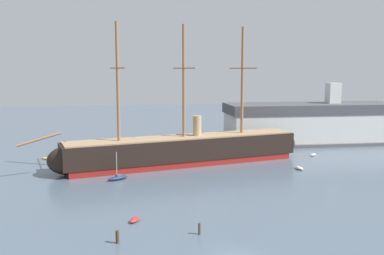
{
  "coord_description": "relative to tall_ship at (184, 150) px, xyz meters",
  "views": [
    {
      "loc": [
        -10.95,
        -41.78,
        19.46
      ],
      "look_at": [
        0.19,
        33.26,
        9.32
      ],
      "focal_mm": 40.7,
      "sensor_mm": 36.0,
      "label": 1
    }
  ],
  "objects": [
    {
      "name": "sailboat_alongside_bow",
      "position": [
        -13.25,
        -10.93,
        -2.67
      ],
      "size": [
        3.94,
        3.07,
        5.09
      ],
      "color": "#1E284C",
      "rests_on": "ground"
    },
    {
      "name": "mooring_piling_left_pair",
      "position": [
        -12.73,
        -39.66,
        -2.35
      ],
      "size": [
        0.4,
        0.4,
        1.49
      ],
      "primitive_type": "cylinder",
      "color": "#423323",
      "rests_on": "ground"
    },
    {
      "name": "dinghy_far_right",
      "position": [
        30.28,
        4.67,
        -2.84
      ],
      "size": [
        2.19,
        2.1,
        0.5
      ],
      "color": "silver",
      "rests_on": "ground"
    },
    {
      "name": "dinghy_foreground_left",
      "position": [
        -10.67,
        -32.86,
        -2.84
      ],
      "size": [
        1.91,
        2.35,
        0.51
      ],
      "color": "#B22D28",
      "rests_on": "ground"
    },
    {
      "name": "tall_ship",
      "position": [
        0.0,
        0.0,
        0.0
      ],
      "size": [
        57.95,
        20.07,
        28.4
      ],
      "color": "maroon",
      "rests_on": "ground"
    },
    {
      "name": "dinghy_far_left",
      "position": [
        -29.49,
        9.72,
        -2.88
      ],
      "size": [
        1.92,
        1.6,
        0.42
      ],
      "color": "gold",
      "rests_on": "ground"
    },
    {
      "name": "dinghy_distant_centre",
      "position": [
        0.74,
        18.93,
        -2.78
      ],
      "size": [
        2.84,
        2.42,
        0.62
      ],
      "color": "#B22D28",
      "rests_on": "ground"
    },
    {
      "name": "mooring_piling_nearest",
      "position": [
        -3.13,
        -38.4,
        -2.39
      ],
      "size": [
        0.32,
        0.32,
        1.41
      ],
      "primitive_type": "cylinder",
      "color": "#4C3D2D",
      "rests_on": "ground"
    },
    {
      "name": "dinghy_alongside_stern",
      "position": [
        21.77,
        -7.8,
        -2.79
      ],
      "size": [
        1.47,
        2.66,
        0.6
      ],
      "color": "silver",
      "rests_on": "ground"
    },
    {
      "name": "dockside_warehouse_right",
      "position": [
        37.49,
        22.47,
        2.14
      ],
      "size": [
        49.5,
        16.88,
        15.9
      ],
      "color": "#565659",
      "rests_on": "ground"
    }
  ]
}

